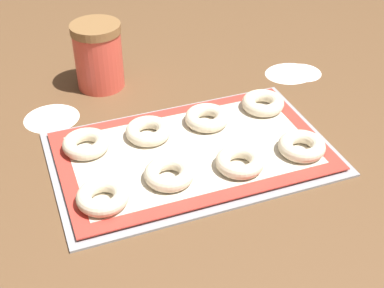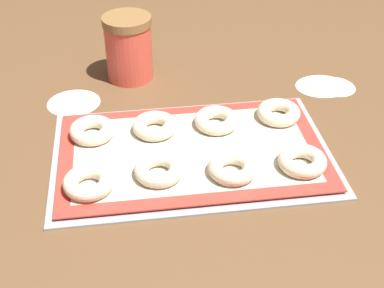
{
  "view_description": "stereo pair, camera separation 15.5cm",
  "coord_description": "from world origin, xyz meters",
  "views": [
    {
      "loc": [
        -0.26,
        -0.63,
        0.53
      ],
      "look_at": [
        -0.01,
        0.02,
        0.02
      ],
      "focal_mm": 50.0,
      "sensor_mm": 36.0,
      "label": 1
    },
    {
      "loc": [
        -0.11,
        -0.67,
        0.53
      ],
      "look_at": [
        -0.01,
        0.02,
        0.02
      ],
      "focal_mm": 50.0,
      "sensor_mm": 36.0,
      "label": 2
    }
  ],
  "objects": [
    {
      "name": "ground_plane",
      "position": [
        0.0,
        0.0,
        0.0
      ],
      "size": [
        2.8,
        2.8,
        0.0
      ],
      "primitive_type": "plane",
      "color": "brown"
    },
    {
      "name": "bagel_back_mid_left",
      "position": [
        -0.07,
        0.08,
        0.02
      ],
      "size": [
        0.08,
        0.08,
        0.02
      ],
      "color": "beige",
      "rests_on": "baking_mat"
    },
    {
      "name": "bagel_back_far_left",
      "position": [
        -0.17,
        0.08,
        0.02
      ],
      "size": [
        0.08,
        0.08,
        0.02
      ],
      "color": "beige",
      "rests_on": "baking_mat"
    },
    {
      "name": "baking_mat",
      "position": [
        -0.01,
        0.02,
        0.01
      ],
      "size": [
        0.43,
        0.26,
        0.0
      ],
      "color": "red",
      "rests_on": "baking_tray"
    },
    {
      "name": "bagel_front_mid_left",
      "position": [
        -0.07,
        -0.04,
        0.02
      ],
      "size": [
        0.08,
        0.08,
        0.02
      ],
      "color": "beige",
      "rests_on": "baking_mat"
    },
    {
      "name": "bagel_front_far_right",
      "position": [
        0.15,
        -0.05,
        0.02
      ],
      "size": [
        0.08,
        0.08,
        0.02
      ],
      "color": "beige",
      "rests_on": "baking_mat"
    },
    {
      "name": "bagel_back_far_right",
      "position": [
        0.15,
        0.09,
        0.02
      ],
      "size": [
        0.08,
        0.08,
        0.02
      ],
      "color": "beige",
      "rests_on": "baking_mat"
    },
    {
      "name": "baking_tray",
      "position": [
        -0.01,
        0.02,
        0.0
      ],
      "size": [
        0.45,
        0.29,
        0.01
      ],
      "color": "#93969B",
      "rests_on": "ground_plane"
    },
    {
      "name": "bagel_front_far_left",
      "position": [
        -0.18,
        -0.06,
        0.02
      ],
      "size": [
        0.08,
        0.08,
        0.02
      ],
      "color": "beige",
      "rests_on": "baking_mat"
    },
    {
      "name": "flour_canister",
      "position": [
        -0.1,
        0.29,
        0.06
      ],
      "size": [
        0.09,
        0.09,
        0.13
      ],
      "color": "#DB4C3D",
      "rests_on": "ground_plane"
    },
    {
      "name": "flour_patch_far",
      "position": [
        -0.21,
        0.21,
        0.0
      ],
      "size": [
        0.1,
        0.1,
        0.0
      ],
      "color": "white",
      "rests_on": "ground_plane"
    },
    {
      "name": "bagel_back_mid_right",
      "position": [
        0.04,
        0.08,
        0.02
      ],
      "size": [
        0.08,
        0.08,
        0.02
      ],
      "color": "beige",
      "rests_on": "baking_mat"
    },
    {
      "name": "bagel_front_mid_right",
      "position": [
        0.04,
        -0.05,
        0.02
      ],
      "size": [
        0.08,
        0.08,
        0.02
      ],
      "color": "beige",
      "rests_on": "baking_mat"
    },
    {
      "name": "flour_patch_near",
      "position": [
        0.3,
        0.2,
        0.0
      ],
      "size": [
        0.08,
        0.08,
        0.0
      ],
      "color": "white",
      "rests_on": "ground_plane"
    },
    {
      "name": "flour_patch_side",
      "position": [
        0.27,
        0.2,
        0.0
      ],
      "size": [
        0.1,
        0.09,
        0.0
      ],
      "color": "white",
      "rests_on": "ground_plane"
    }
  ]
}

